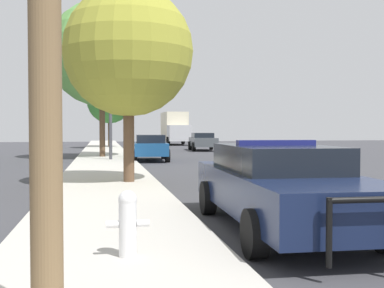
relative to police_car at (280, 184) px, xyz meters
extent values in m
cube|color=#BCB7AD|center=(-2.78, 0.12, -0.69)|extent=(3.00, 110.00, 0.13)
cube|color=#141E3D|center=(0.00, -0.05, -0.10)|extent=(2.05, 5.32, 0.65)
cube|color=black|center=(0.01, 0.21, 0.44)|extent=(1.71, 2.79, 0.42)
cylinder|color=black|center=(-0.98, -1.66, -0.43)|extent=(0.26, 0.66, 0.65)
cylinder|color=black|center=(0.97, 1.55, -0.43)|extent=(0.26, 0.66, 0.65)
cylinder|color=black|center=(-0.88, 1.61, -0.43)|extent=(0.26, 0.66, 0.65)
cylinder|color=black|center=(-0.51, -2.79, -0.19)|extent=(0.07, 0.07, 0.77)
cylinder|color=black|center=(-0.09, -2.80, 0.16)|extent=(0.90, 0.10, 0.07)
cube|color=navy|center=(0.01, 0.21, 0.69)|extent=(1.37, 0.24, 0.09)
cube|color=navy|center=(0.95, -0.08, -0.07)|extent=(0.12, 3.79, 0.18)
cylinder|color=white|center=(-2.62, -1.73, -0.29)|extent=(0.22, 0.22, 0.67)
sphere|color=white|center=(-2.62, -1.73, 0.07)|extent=(0.23, 0.23, 0.23)
cylinder|color=white|center=(-2.80, -1.73, -0.22)|extent=(0.15, 0.09, 0.09)
cylinder|color=white|center=(-2.43, -1.73, -0.22)|extent=(0.15, 0.09, 0.09)
cylinder|color=#424247|center=(-2.49, 17.01, 1.92)|extent=(0.16, 0.16, 5.08)
cylinder|color=#424247|center=(-1.06, 17.01, 4.31)|extent=(2.87, 0.11, 0.11)
cube|color=black|center=(0.38, 17.01, 3.86)|extent=(0.30, 0.24, 0.90)
sphere|color=red|center=(0.38, 16.88, 4.16)|extent=(0.20, 0.20, 0.20)
sphere|color=orange|center=(0.38, 16.88, 3.86)|extent=(0.20, 0.20, 0.20)
sphere|color=green|center=(0.38, 16.88, 3.56)|extent=(0.20, 0.20, 0.20)
cube|color=navy|center=(-0.45, 17.57, -0.11)|extent=(1.88, 4.38, 0.63)
cube|color=black|center=(-0.46, 17.35, 0.40)|extent=(1.54, 2.31, 0.41)
cylinder|color=black|center=(-1.19, 18.94, -0.43)|extent=(0.27, 0.67, 0.66)
cylinder|color=black|center=(0.43, 18.86, -0.43)|extent=(0.27, 0.67, 0.66)
cylinder|color=black|center=(-1.33, 16.28, -0.43)|extent=(0.27, 0.67, 0.66)
cylinder|color=black|center=(0.30, 16.19, -0.43)|extent=(0.27, 0.67, 0.66)
cube|color=#474C51|center=(4.67, 28.38, -0.09)|extent=(2.09, 4.60, 0.65)
cube|color=black|center=(4.69, 28.61, 0.42)|extent=(1.68, 2.44, 0.36)
cylinder|color=black|center=(5.41, 26.93, -0.42)|extent=(0.29, 0.69, 0.67)
cylinder|color=black|center=(3.71, 27.07, -0.42)|extent=(0.29, 0.69, 0.67)
cylinder|color=black|center=(5.63, 29.70, -0.42)|extent=(0.29, 0.69, 0.67)
cylinder|color=black|center=(3.94, 29.83, -0.42)|extent=(0.29, 0.69, 0.67)
cube|color=#B7B7BC|center=(4.61, 39.22, 0.48)|extent=(2.27, 1.86, 1.58)
cube|color=beige|center=(4.57, 42.49, 1.16)|extent=(2.30, 4.73, 2.94)
cylinder|color=black|center=(5.71, 39.42, -0.32)|extent=(0.29, 0.88, 0.88)
cylinder|color=black|center=(3.50, 39.39, -0.32)|extent=(0.29, 0.88, 0.88)
cylinder|color=black|center=(5.66, 43.39, -0.32)|extent=(0.29, 0.88, 0.88)
cylinder|color=black|center=(3.46, 43.36, -0.32)|extent=(0.29, 0.88, 0.88)
cylinder|color=brown|center=(-2.15, 6.59, 0.76)|extent=(0.32, 0.32, 2.76)
sphere|color=#999933|center=(-2.15, 6.59, 3.18)|extent=(3.79, 3.79, 3.79)
cylinder|color=#4C3823|center=(-2.27, 33.75, 0.80)|extent=(0.28, 0.28, 2.84)
sphere|color=#387A33|center=(-2.27, 33.75, 3.26)|extent=(3.78, 3.78, 3.78)
cylinder|color=brown|center=(-2.90, 19.63, 1.42)|extent=(0.31, 0.31, 4.09)
sphere|color=#5B9947|center=(-2.90, 19.63, 5.07)|extent=(5.84, 5.84, 5.84)
camera|label=1|loc=(-2.92, -7.59, 0.94)|focal=45.00mm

